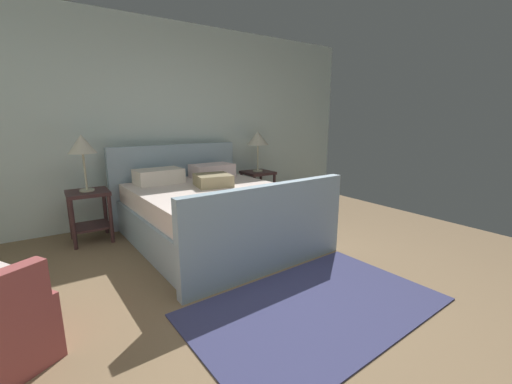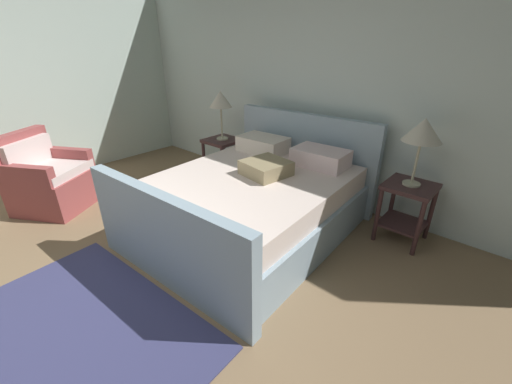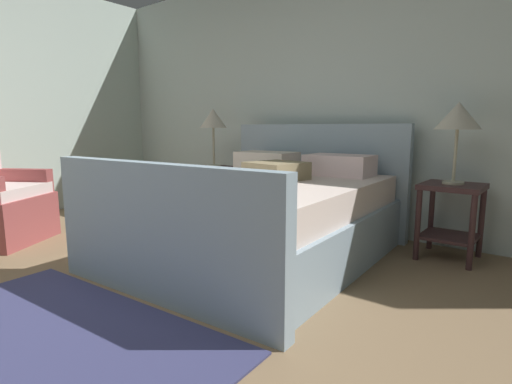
% 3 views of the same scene
% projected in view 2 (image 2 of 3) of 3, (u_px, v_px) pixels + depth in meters
% --- Properties ---
extents(ground_plane, '(6.21, 6.19, 0.02)m').
position_uv_depth(ground_plane, '(58.00, 340.00, 2.17)').
color(ground_plane, '#866B4C').
extents(wall_back, '(6.33, 0.12, 2.71)m').
position_uv_depth(wall_back, '(321.00, 85.00, 3.71)').
color(wall_back, silver).
rests_on(wall_back, ground).
extents(bed, '(1.93, 2.27, 1.07)m').
position_uv_depth(bed, '(253.00, 201.00, 3.26)').
color(bed, '#94ACBB').
rests_on(bed, ground).
extents(nightstand_right, '(0.44, 0.44, 0.60)m').
position_uv_depth(nightstand_right, '(407.00, 203.00, 3.08)').
color(nightstand_right, '#3E2526').
rests_on(nightstand_right, ground).
extents(table_lamp_right, '(0.34, 0.34, 0.63)m').
position_uv_depth(table_lamp_right, '(423.00, 131.00, 2.78)').
color(table_lamp_right, '#B7B293').
rests_on(table_lamp_right, nightstand_right).
extents(nightstand_left, '(0.44, 0.44, 0.60)m').
position_uv_depth(nightstand_left, '(223.00, 153.00, 4.46)').
color(nightstand_left, '#3E2526').
rests_on(nightstand_left, ground).
extents(table_lamp_left, '(0.30, 0.30, 0.64)m').
position_uv_depth(table_lamp_left, '(221.00, 100.00, 4.15)').
color(table_lamp_left, '#B7B293').
rests_on(table_lamp_left, nightstand_left).
extents(armchair, '(1.00, 0.99, 0.90)m').
position_uv_depth(armchair, '(49.00, 180.00, 3.74)').
color(armchair, '#9E4847').
rests_on(armchair, ground).
extents(area_rug, '(1.98, 1.27, 0.01)m').
position_uv_depth(area_rug, '(83.00, 330.00, 2.22)').
color(area_rug, '#393B64').
rests_on(area_rug, ground).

